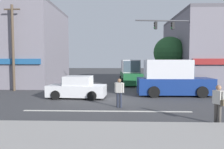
{
  "coord_description": "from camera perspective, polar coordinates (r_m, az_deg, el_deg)",
  "views": [
    {
      "loc": [
        0.68,
        -14.95,
        2.72
      ],
      "look_at": [
        0.09,
        2.0,
        1.6
      ],
      "focal_mm": 35.0,
      "sensor_mm": 36.0,
      "label": 1
    }
  ],
  "objects": [
    {
      "name": "box_truck_crossing_leftbound",
      "position": [
        24.61,
        4.84,
        0.34
      ],
      "size": [
        2.46,
        5.7,
        2.75
      ],
      "color": "#1E6033",
      "rests_on": "ground"
    },
    {
      "name": "utility_pole_near_left",
      "position": [
        21.17,
        -24.44,
        6.67
      ],
      "size": [
        1.4,
        0.22,
        7.53
      ],
      "color": "brown",
      "rests_on": "ground"
    },
    {
      "name": "sedan_crossing_center",
      "position": [
        15.86,
        -9.09,
        -3.54
      ],
      "size": [
        4.22,
        2.12,
        1.58
      ],
      "color": "silver",
      "rests_on": "ground"
    },
    {
      "name": "box_truck_parked_curbside",
      "position": [
        17.32,
        15.37,
        -1.22
      ],
      "size": [
        5.63,
        2.31,
        2.75
      ],
      "color": "navy",
      "rests_on": "ground"
    },
    {
      "name": "pedestrian_foreground_with_bag",
      "position": [
        10.32,
        26.06,
        -6.46
      ],
      "size": [
        0.45,
        0.68,
        1.67
      ],
      "color": "#4C4742",
      "rests_on": "ground"
    },
    {
      "name": "ground_plane",
      "position": [
        15.21,
        -0.59,
        -6.52
      ],
      "size": [
        120.0,
        120.0,
        0.0
      ],
      "primitive_type": "plane",
      "color": "#3D3D3F"
    },
    {
      "name": "street_tree",
      "position": [
        22.09,
        14.74,
        5.57
      ],
      "size": [
        3.06,
        3.06,
        5.01
      ],
      "color": "#4C3823",
      "rests_on": "ground"
    },
    {
      "name": "sidewalk_curb",
      "position": [
        7.0,
        -3.89,
        -18.35
      ],
      "size": [
        40.0,
        5.0,
        0.16
      ],
      "primitive_type": "cube",
      "color": "#9E9993",
      "rests_on": "ground"
    },
    {
      "name": "pedestrian_mid_crossing",
      "position": [
        12.51,
        1.9,
        -4.36
      ],
      "size": [
        0.55,
        0.32,
        1.67
      ],
      "color": "#232838",
      "rests_on": "ground"
    },
    {
      "name": "utility_pole_far_right",
      "position": [
        25.24,
        20.99,
        6.34
      ],
      "size": [
        1.4,
        0.22,
        7.63
      ],
      "color": "brown",
      "rests_on": "ground"
    },
    {
      "name": "building_right_corner",
      "position": [
        26.22,
        26.7,
        5.47
      ],
      "size": [
        10.24,
        11.13,
        7.36
      ],
      "color": "slate",
      "rests_on": "ground"
    },
    {
      "name": "lane_marking_stripe",
      "position": [
        11.79,
        -1.36,
        -9.53
      ],
      "size": [
        9.0,
        0.24,
        0.01
      ],
      "primitive_type": "cube",
      "color": "silver",
      "rests_on": "ground"
    },
    {
      "name": "traffic_light_mast",
      "position": [
        19.16,
        17.54,
        7.96
      ],
      "size": [
        4.87,
        0.7,
        6.2
      ],
      "color": "#47474C",
      "rests_on": "ground"
    },
    {
      "name": "building_left_block",
      "position": [
        27.79,
        -27.21,
        6.5
      ],
      "size": [
        13.37,
        9.69,
        8.49
      ],
      "color": "slate",
      "rests_on": "ground"
    }
  ]
}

